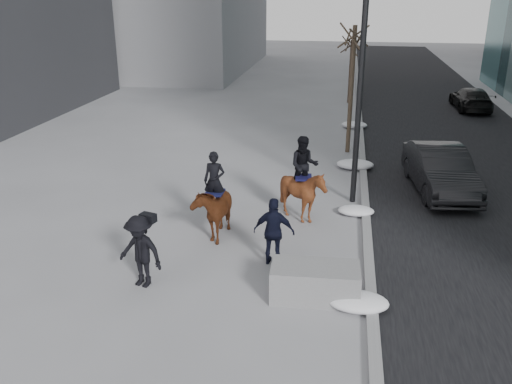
% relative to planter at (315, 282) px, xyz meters
% --- Properties ---
extents(ground, '(120.00, 120.00, 0.00)m').
position_rel_planter_xyz_m(ground, '(-1.74, 1.29, -0.39)').
color(ground, gray).
rests_on(ground, ground).
extents(road, '(8.00, 90.00, 0.01)m').
position_rel_planter_xyz_m(road, '(5.26, 11.29, -0.39)').
color(road, black).
rests_on(road, ground).
extents(curb, '(0.25, 90.00, 0.12)m').
position_rel_planter_xyz_m(curb, '(1.26, 11.29, -0.33)').
color(curb, gray).
rests_on(curb, ground).
extents(planter, '(2.00, 1.06, 0.78)m').
position_rel_planter_xyz_m(planter, '(0.00, 0.00, 0.00)').
color(planter, gray).
rests_on(planter, ground).
extents(car_near, '(2.17, 4.82, 1.53)m').
position_rel_planter_xyz_m(car_near, '(3.74, 7.47, 0.38)').
color(car_near, black).
rests_on(car_near, ground).
extents(car_far, '(1.85, 4.34, 1.25)m').
position_rel_planter_xyz_m(car_far, '(7.45, 21.35, 0.23)').
color(car_far, black).
rests_on(car_far, ground).
extents(tree_near, '(1.20, 1.20, 5.72)m').
position_rel_planter_xyz_m(tree_near, '(0.66, 11.75, 2.47)').
color(tree_near, '#3A2922').
rests_on(tree_near, ground).
extents(tree_far, '(1.20, 1.20, 4.06)m').
position_rel_planter_xyz_m(tree_far, '(0.66, 22.25, 1.64)').
color(tree_far, '#372920').
rests_on(tree_far, ground).
extents(mounted_left, '(0.88, 1.86, 2.38)m').
position_rel_planter_xyz_m(mounted_left, '(-2.99, 2.87, 0.49)').
color(mounted_left, '#4C250F').
rests_on(mounted_left, ground).
extents(mounted_right, '(1.50, 1.65, 2.55)m').
position_rel_planter_xyz_m(mounted_right, '(-0.64, 4.29, 0.63)').
color(mounted_right, '#4C270F').
rests_on(mounted_right, ground).
extents(feeder, '(1.04, 0.87, 1.75)m').
position_rel_planter_xyz_m(feeder, '(-1.12, 1.46, 0.49)').
color(feeder, black).
rests_on(feeder, ground).
extents(camera_crew, '(1.27, 0.94, 1.75)m').
position_rel_planter_xyz_m(camera_crew, '(-4.00, -0.10, 0.49)').
color(camera_crew, black).
rests_on(camera_crew, ground).
extents(lamppost, '(0.25, 0.80, 9.09)m').
position_rel_planter_xyz_m(lamppost, '(0.86, 6.06, 4.60)').
color(lamppost, black).
rests_on(lamppost, ground).
extents(snow_piles, '(1.41, 17.07, 0.36)m').
position_rel_planter_xyz_m(snow_piles, '(0.96, 7.59, -0.23)').
color(snow_piles, white).
rests_on(snow_piles, ground).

